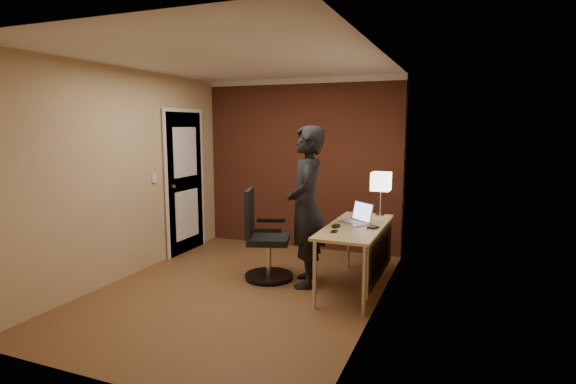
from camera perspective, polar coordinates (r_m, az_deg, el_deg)
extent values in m
plane|color=brown|center=(5.19, -5.99, -12.18)|extent=(4.00, 4.00, 0.00)
plane|color=white|center=(4.90, -6.46, 16.33)|extent=(4.00, 4.00, 0.00)
plane|color=tan|center=(6.71, 1.83, 3.54)|extent=(3.00, 0.00, 3.00)
plane|color=tan|center=(3.28, -22.83, -2.28)|extent=(3.00, 0.00, 3.00)
plane|color=tan|center=(5.74, -19.56, 2.23)|extent=(0.00, 4.00, 4.00)
plane|color=tan|center=(4.39, 11.34, 0.79)|extent=(0.00, 4.00, 4.00)
cube|color=brown|center=(6.68, 1.74, 3.52)|extent=(2.98, 0.06, 2.50)
cube|color=silver|center=(6.68, 1.75, 13.91)|extent=(3.00, 0.08, 0.08)
cube|color=silver|center=(3.32, -23.57, 18.84)|extent=(3.00, 0.08, 0.08)
cube|color=silver|center=(5.73, -19.86, 14.34)|extent=(0.08, 4.00, 0.08)
cube|color=silver|center=(4.41, 11.28, 16.59)|extent=(0.08, 4.00, 0.08)
cube|color=silver|center=(6.62, -13.02, 1.08)|extent=(0.05, 0.82, 2.02)
cube|color=silver|center=(6.61, -12.91, 1.07)|extent=(0.02, 0.92, 2.12)
cylinder|color=silver|center=(6.33, -14.38, 0.70)|extent=(0.05, 0.05, 0.05)
cube|color=silver|center=(6.09, -16.62, 1.74)|extent=(0.02, 0.08, 0.12)
cube|color=tan|center=(5.04, 8.62, -4.36)|extent=(0.60, 1.50, 0.03)
cube|color=tan|center=(5.05, 11.67, -7.74)|extent=(0.02, 1.38, 0.54)
cylinder|color=silver|center=(4.56, 3.38, -10.42)|extent=(0.04, 0.04, 0.70)
cylinder|color=silver|center=(5.83, 7.70, -6.27)|extent=(0.04, 0.04, 0.70)
cylinder|color=silver|center=(4.44, 9.64, -11.07)|extent=(0.04, 0.04, 0.70)
cylinder|color=silver|center=(5.74, 12.58, -6.65)|extent=(0.04, 0.04, 0.70)
cube|color=silver|center=(5.59, 11.60, -2.92)|extent=(0.11, 0.11, 0.01)
cylinder|color=silver|center=(5.57, 11.64, -1.33)|extent=(0.01, 0.01, 0.30)
cube|color=white|center=(5.53, 11.72, 1.33)|extent=(0.22, 0.22, 0.22)
cube|color=silver|center=(5.12, 8.39, -3.88)|extent=(0.40, 0.39, 0.01)
cube|color=silver|center=(5.17, 9.43, -2.46)|extent=(0.29, 0.25, 0.22)
cube|color=#B2CCF2|center=(5.16, 9.41, -2.48)|extent=(0.26, 0.22, 0.19)
cube|color=gray|center=(5.11, 8.37, -3.81)|extent=(0.30, 0.28, 0.00)
cube|color=black|center=(4.89, 6.07, -4.34)|extent=(0.09, 0.11, 0.03)
cube|color=black|center=(4.70, 5.88, -5.00)|extent=(0.07, 0.12, 0.01)
cube|color=black|center=(4.92, 10.74, -4.42)|extent=(0.12, 0.13, 0.02)
cylinder|color=black|center=(5.48, -2.44, -10.54)|extent=(0.58, 0.58, 0.03)
cylinder|color=silver|center=(5.41, -2.45, -8.38)|extent=(0.06, 0.06, 0.43)
cube|color=black|center=(5.35, -2.47, -6.06)|extent=(0.60, 0.60, 0.07)
cube|color=black|center=(5.31, -4.92, -2.66)|extent=(0.18, 0.43, 0.57)
cube|color=black|center=(5.57, -2.17, -3.63)|extent=(0.35, 0.16, 0.04)
cube|color=black|center=(5.05, -2.82, -4.89)|extent=(0.35, 0.16, 0.04)
imported|color=black|center=(5.09, 2.34, -1.89)|extent=(0.62, 0.77, 1.82)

